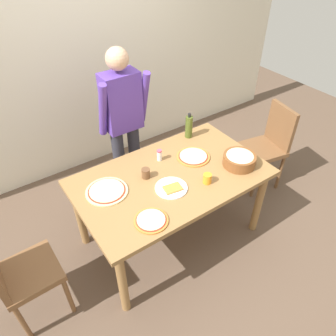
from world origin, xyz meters
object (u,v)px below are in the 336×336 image
Objects in this scene: olive_oil_bottle at (189,127)px; cup_small_brown at (146,173)px; person_cook at (123,120)px; salt_shaker at (159,155)px; chair_wooden_right at (269,143)px; plate_with_slice at (171,188)px; pizza_raw_on_board at (107,191)px; dining_table at (171,184)px; chair_wooden_left at (17,273)px; cup_orange at (207,179)px; pizza_second_cooked at (193,157)px; pizza_cooked_on_tray at (151,220)px; popcorn_bowl at (239,159)px.

cup_small_brown is (-0.66, -0.28, -0.07)m from olive_oil_bottle.
salt_shaker is (0.06, -0.52, -0.13)m from person_cook.
chair_wooden_right reaches higher than plate_with_slice.
pizza_raw_on_board is at bearing 177.62° from chair_wooden_right.
cup_small_brown is at bearing 150.08° from dining_table.
salt_shaker reaches higher than dining_table.
chair_wooden_left is at bearing -169.30° from salt_shaker.
olive_oil_bottle is (0.50, -0.37, -0.07)m from person_cook.
cup_orange is at bearing -51.02° from dining_table.
chair_wooden_left and chair_wooden_right have the same top height.
pizza_second_cooked is at bearing -1.13° from cup_small_brown.
person_cook reaches higher than pizza_second_cooked.
person_cook is at bearing 70.52° from pizza_cooked_on_tray.
pizza_second_cooked is (0.33, -0.66, -0.17)m from person_cook.
person_cook is at bearing 91.81° from dining_table.
chair_wooden_left reaches higher than cup_orange.
pizza_second_cooked is at bearing 70.27° from cup_orange.
cup_small_brown is (-0.09, 0.24, 0.03)m from plate_with_slice.
pizza_raw_on_board is at bearing -128.92° from person_cook.
dining_table is 0.62m from popcorn_bowl.
olive_oil_bottle is (0.17, 0.29, 0.10)m from pizza_second_cooked.
pizza_second_cooked is at bearing -63.41° from person_cook.
dining_table is at bearing 128.98° from cup_orange.
plate_with_slice is (-1.41, -0.18, 0.23)m from chair_wooden_right.
cup_orange is at bearing -20.33° from plate_with_slice.
chair_wooden_right is at bearing -2.38° from pizza_raw_on_board.
pizza_raw_on_board and pizza_cooked_on_tray have the same top height.
pizza_second_cooked is at bearing -120.30° from olive_oil_bottle.
chair_wooden_right reaches higher than salt_shaker.
popcorn_bowl reaches higher than pizza_raw_on_board.
plate_with_slice is (-0.07, -0.89, -0.17)m from person_cook.
chair_wooden_left is (-1.32, -0.02, -0.13)m from dining_table.
pizza_second_cooked is at bearing 4.09° from chair_wooden_left.
olive_oil_bottle reaches higher than pizza_second_cooked.
pizza_cooked_on_tray is at bearing -149.56° from pizza_second_cooked.
plate_with_slice is 1.02× the size of olive_oil_bottle.
cup_orange is 1.00× the size of cup_small_brown.
plate_with_slice is at bearing -125.04° from dining_table.
salt_shaker is (-0.27, 0.14, 0.04)m from pizza_second_cooked.
pizza_raw_on_board is 0.51m from plate_with_slice.
cup_orange reaches higher than plate_with_slice.
pizza_second_cooked is at bearing 30.44° from pizza_cooked_on_tray.
salt_shaker is at bearing 70.63° from plate_with_slice.
dining_table is 6.43× the size of pizza_cooked_on_tray.
salt_shaker reaches higher than plate_with_slice.
salt_shaker is (0.22, 0.13, 0.01)m from cup_small_brown.
dining_table is 1.68× the size of chair_wooden_left.
pizza_raw_on_board is 1.34× the size of pizza_cooked_on_tray.
popcorn_bowl is at bearing -17.33° from pizza_raw_on_board.
popcorn_bowl reaches higher than plate_with_slice.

